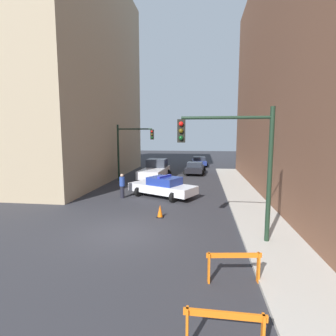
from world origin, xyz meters
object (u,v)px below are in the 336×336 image
parked_car_mid (199,161)px  barrier_front (224,325)px  police_car (163,187)px  white_truck (155,170)px  traffic_cone (160,211)px  traffic_light_far (130,144)px  parked_car_near (195,168)px  pedestrian_crossing (122,185)px  traffic_light_near (239,154)px  barrier_mid (234,262)px

parked_car_mid → barrier_front: bearing=-92.3°
police_car → parked_car_mid: 18.60m
white_truck → traffic_cone: white_truck is taller
traffic_light_far → parked_car_near: (5.83, 5.25, -2.72)m
traffic_light_far → parked_car_mid: traffic_light_far is taller
police_car → traffic_cone: bearing=-145.9°
parked_car_mid → traffic_light_far: bearing=-120.1°
traffic_light_far → pedestrian_crossing: bearing=-79.0°
white_truck → parked_car_near: 5.44m
traffic_light_far → traffic_cone: bearing=-66.5°
traffic_light_far → white_truck: size_ratio=0.94×
white_truck → traffic_cone: bearing=-74.7°
traffic_light_near → parked_car_near: 18.68m
parked_car_near → traffic_cone: parked_car_near is taller
traffic_light_near → barrier_front: bearing=-99.3°
pedestrian_crossing → barrier_front: pedestrian_crossing is taller
police_car → barrier_mid: police_car is taller
traffic_cone → parked_car_mid: bearing=85.8°
traffic_light_far → barrier_mid: traffic_light_far is taller
barrier_mid → white_truck: bearing=107.5°
traffic_light_near → pedestrian_crossing: (-6.77, 6.60, -2.67)m
traffic_cone → traffic_light_near: bearing=-37.8°
parked_car_near → parked_car_mid: bearing=90.3°
traffic_light_near → barrier_front: size_ratio=3.25×
barrier_mid → traffic_light_near: bearing=81.5°
police_car → parked_car_mid: size_ratio=1.14×
traffic_light_far → traffic_cone: traffic_light_far is taller
parked_car_near → pedestrian_crossing: (-4.57, -11.73, 0.19)m
traffic_light_far → police_car: traffic_light_far is taller
parked_car_mid → white_truck: bearing=-113.7°
parked_car_near → pedestrian_crossing: 12.59m
white_truck → barrier_mid: size_ratio=3.47×
white_truck → traffic_light_far: bearing=-145.1°
police_car → white_truck: white_truck is taller
barrier_mid → barrier_front: bearing=-100.3°
parked_car_near → barrier_mid: bearing=-82.3°
traffic_light_near → parked_car_near: bearing=96.8°
police_car → white_truck: 7.36m
white_truck → parked_car_mid: white_truck is taller
police_car → parked_car_mid: (2.21, 18.47, -0.05)m
police_car → traffic_cone: police_car is taller
traffic_light_near → police_car: bearing=119.3°
traffic_light_near → barrier_mid: size_ratio=3.27×
barrier_mid → traffic_cone: barrier_mid is taller
parked_car_mid → pedestrian_crossing: 19.74m
police_car → parked_car_near: size_ratio=1.15×
traffic_cone → traffic_light_far: bearing=113.5°
traffic_light_near → white_truck: size_ratio=0.94×
traffic_light_near → white_truck: bearing=112.4°
traffic_light_near → traffic_light_far: (-8.03, 13.08, -0.13)m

